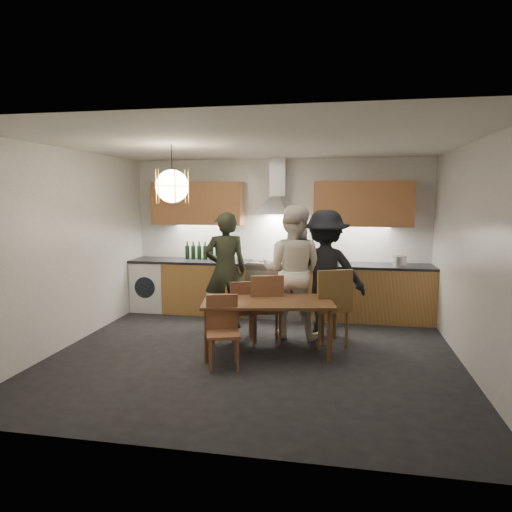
% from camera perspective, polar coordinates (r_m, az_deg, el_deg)
% --- Properties ---
extents(ground, '(5.00, 5.00, 0.00)m').
position_cam_1_polar(ground, '(5.87, -0.21, -12.21)').
color(ground, black).
rests_on(ground, ground).
extents(room_shell, '(5.02, 4.52, 2.61)m').
position_cam_1_polar(room_shell, '(5.54, -0.22, 4.66)').
color(room_shell, white).
rests_on(room_shell, ground).
extents(counter_run, '(5.00, 0.62, 0.90)m').
position_cam_1_polar(counter_run, '(7.61, 2.71, -4.13)').
color(counter_run, '#BF8949').
rests_on(counter_run, ground).
extents(range_stove, '(0.90, 0.60, 0.92)m').
position_cam_1_polar(range_stove, '(7.61, 2.53, -4.19)').
color(range_stove, silver).
rests_on(range_stove, ground).
extents(wall_fixtures, '(4.30, 0.54, 1.10)m').
position_cam_1_polar(wall_fixtures, '(7.57, 2.72, 6.66)').
color(wall_fixtures, '#C37F4B').
rests_on(wall_fixtures, ground).
extents(pendant_lamp, '(0.43, 0.43, 0.70)m').
position_cam_1_polar(pendant_lamp, '(5.71, -10.44, 8.58)').
color(pendant_lamp, black).
rests_on(pendant_lamp, ground).
extents(dining_table, '(1.73, 1.09, 0.68)m').
position_cam_1_polar(dining_table, '(5.77, 1.47, -6.33)').
color(dining_table, brown).
rests_on(dining_table, ground).
extents(chair_back_left, '(0.51, 0.51, 0.86)m').
position_cam_1_polar(chair_back_left, '(6.23, -1.64, -6.36)').
color(chair_back_left, brown).
rests_on(chair_back_left, ground).
extents(chair_back_mid, '(0.53, 0.53, 0.96)m').
position_cam_1_polar(chair_back_mid, '(6.10, 1.29, -6.09)').
color(chair_back_mid, brown).
rests_on(chair_back_mid, ground).
extents(chair_back_right, '(0.62, 0.62, 1.05)m').
position_cam_1_polar(chair_back_right, '(6.08, 9.37, -5.73)').
color(chair_back_right, brown).
rests_on(chair_back_right, ground).
extents(chair_front, '(0.47, 0.47, 0.83)m').
position_cam_1_polar(chair_front, '(5.40, -4.19, -8.72)').
color(chair_front, brown).
rests_on(chair_front, ground).
extents(person_left, '(0.74, 0.61, 1.75)m').
position_cam_1_polar(person_left, '(6.85, -3.83, -1.81)').
color(person_left, black).
rests_on(person_left, ground).
extents(person_mid, '(1.01, 0.85, 1.86)m').
position_cam_1_polar(person_mid, '(6.43, 4.59, -1.94)').
color(person_mid, silver).
rests_on(person_mid, ground).
extents(person_right, '(1.20, 0.74, 1.79)m').
position_cam_1_polar(person_right, '(6.61, 8.60, -2.07)').
color(person_right, black).
rests_on(person_right, ground).
extents(mixing_bowl, '(0.45, 0.45, 0.08)m').
position_cam_1_polar(mixing_bowl, '(7.36, 9.41, -0.73)').
color(mixing_bowl, '#AFAFB2').
rests_on(mixing_bowl, counter_run).
extents(stock_pot, '(0.22, 0.22, 0.15)m').
position_cam_1_polar(stock_pot, '(7.46, 17.52, -0.63)').
color(stock_pot, '#B0B0B4').
rests_on(stock_pot, counter_run).
extents(wine_bottles, '(0.72, 0.07, 0.30)m').
position_cam_1_polar(wine_bottles, '(7.88, -6.37, 0.67)').
color(wine_bottles, black).
rests_on(wine_bottles, counter_run).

